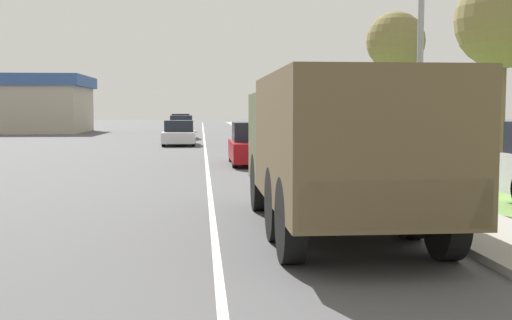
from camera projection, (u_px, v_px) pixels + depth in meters
name	position (u px, v px, depth m)	size (l,w,h in m)	color
ground_plane	(204.00, 142.00, 41.58)	(180.00, 180.00, 0.00)	#4C4C4F
lane_centre_stripe	(204.00, 142.00, 41.58)	(0.12, 120.00, 0.00)	silver
sidewalk_right	(273.00, 141.00, 41.96)	(1.80, 120.00, 0.12)	#9E9B93
grass_strip_right	(339.00, 141.00, 42.34)	(7.00, 120.00, 0.02)	#6B9347
military_truck	(337.00, 143.00, 10.86)	(2.49, 6.95, 2.65)	#545B3D
car_nearest_ahead	(253.00, 146.00, 24.44)	(1.75, 4.28, 1.61)	maroon
car_second_ahead	(179.00, 134.00, 37.64)	(1.88, 4.35, 1.45)	silver
car_third_ahead	(182.00, 128.00, 46.06)	(1.75, 4.88, 1.67)	silver
car_fourth_ahead	(181.00, 124.00, 60.37)	(1.85, 4.29, 1.68)	black
tree_mid_right	(503.00, 21.00, 22.10)	(3.33, 3.33, 6.82)	brown
tree_far_right	(396.00, 42.00, 33.83)	(3.10, 3.10, 7.23)	brown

